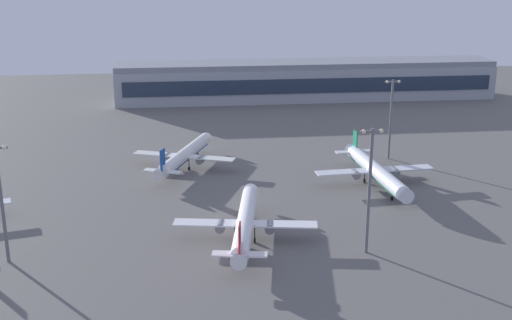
% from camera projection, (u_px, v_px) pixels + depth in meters
% --- Properties ---
extents(ground_plane, '(416.00, 416.00, 0.00)m').
position_uv_depth(ground_plane, '(248.00, 212.00, 157.24)').
color(ground_plane, '#605E5B').
extents(terminal_building, '(163.43, 22.40, 16.40)m').
position_uv_depth(terminal_building, '(306.00, 80.00, 283.46)').
color(terminal_building, '#9EA3AD').
rests_on(terminal_building, ground).
extents(airplane_mid_apron, '(31.46, 40.24, 10.35)m').
position_uv_depth(airplane_mid_apron, '(245.00, 222.00, 141.14)').
color(airplane_mid_apron, white).
rests_on(airplane_mid_apron, ground).
extents(airplane_far_stand, '(32.79, 42.09, 10.79)m').
position_uv_depth(airplane_far_stand, '(375.00, 170.00, 175.41)').
color(airplane_far_stand, silver).
rests_on(airplane_far_stand, ground).
extents(airplane_near_gate, '(29.91, 37.94, 10.14)m').
position_uv_depth(airplane_near_gate, '(184.00, 155.00, 189.72)').
color(airplane_near_gate, silver).
rests_on(airplane_near_gate, ground).
extents(apron_light_central, '(4.80, 0.90, 24.54)m').
position_uv_depth(apron_light_central, '(391.00, 114.00, 195.33)').
color(apron_light_central, slate).
rests_on(apron_light_central, ground).
extents(apron_light_west, '(4.80, 0.90, 26.78)m').
position_uv_depth(apron_light_west, '(370.00, 184.00, 131.27)').
color(apron_light_west, slate).
rests_on(apron_light_west, ground).
extents(apron_light_east, '(4.80, 0.90, 24.67)m').
position_uv_depth(apron_light_east, '(1.00, 196.00, 127.30)').
color(apron_light_east, slate).
rests_on(apron_light_east, ground).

